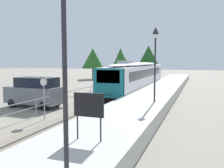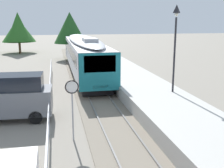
{
  "view_description": "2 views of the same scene",
  "coord_description": "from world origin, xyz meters",
  "px_view_note": "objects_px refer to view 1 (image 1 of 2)",
  "views": [
    {
      "loc": [
        7.38,
        -1.87,
        3.9
      ],
      "look_at": [
        0.0,
        18.43,
        1.8
      ],
      "focal_mm": 38.95,
      "sensor_mm": 36.0,
      "label": 1
    },
    {
      "loc": [
        -2.88,
        -0.58,
        5.38
      ],
      "look_at": [
        0.4,
        15.43,
        1.6
      ],
      "focal_mm": 44.94,
      "sensor_mm": 36.0,
      "label": 2
    }
  ],
  "objects_px": {
    "platform_lamp_mid_platform": "(155,50)",
    "speed_limit_sign": "(44,88)",
    "platform_notice_board": "(89,107)",
    "parked_van_grey": "(35,92)",
    "commuter_train": "(137,75)",
    "platform_lamp_near_end": "(64,30)"
  },
  "relations": [
    {
      "from": "commuter_train",
      "to": "parked_van_grey",
      "type": "height_order",
      "value": "commuter_train"
    },
    {
      "from": "platform_notice_board",
      "to": "speed_limit_sign",
      "type": "relative_size",
      "value": 0.64
    },
    {
      "from": "platform_lamp_near_end",
      "to": "parked_van_grey",
      "type": "xyz_separation_m",
      "value": [
        -9.86,
        11.61,
        -3.33
      ]
    },
    {
      "from": "commuter_train",
      "to": "parked_van_grey",
      "type": "distance_m",
      "value": 13.91
    },
    {
      "from": "commuter_train",
      "to": "platform_lamp_mid_platform",
      "type": "relative_size",
      "value": 3.82
    },
    {
      "from": "platform_lamp_mid_platform",
      "to": "speed_limit_sign",
      "type": "xyz_separation_m",
      "value": [
        -6.55,
        -4.06,
        -2.5
      ]
    },
    {
      "from": "platform_lamp_mid_platform",
      "to": "platform_lamp_near_end",
      "type": "bearing_deg",
      "value": -90.0
    },
    {
      "from": "speed_limit_sign",
      "to": "parked_van_grey",
      "type": "xyz_separation_m",
      "value": [
        -3.31,
        3.38,
        -0.83
      ]
    },
    {
      "from": "platform_lamp_mid_platform",
      "to": "parked_van_grey",
      "type": "height_order",
      "value": "platform_lamp_mid_platform"
    },
    {
      "from": "commuter_train",
      "to": "platform_notice_board",
      "type": "xyz_separation_m",
      "value": [
        3.51,
        -21.32,
        0.04
      ]
    },
    {
      "from": "platform_notice_board",
      "to": "speed_limit_sign",
      "type": "bearing_deg",
      "value": 137.73
    },
    {
      "from": "platform_notice_board",
      "to": "platform_lamp_mid_platform",
      "type": "bearing_deg",
      "value": 84.9
    },
    {
      "from": "platform_lamp_near_end",
      "to": "platform_lamp_mid_platform",
      "type": "relative_size",
      "value": 1.0
    },
    {
      "from": "commuter_train",
      "to": "platform_notice_board",
      "type": "bearing_deg",
      "value": -80.65
    },
    {
      "from": "commuter_train",
      "to": "platform_lamp_mid_platform",
      "type": "bearing_deg",
      "value": -70.21
    },
    {
      "from": "platform_lamp_near_end",
      "to": "parked_van_grey",
      "type": "distance_m",
      "value": 15.59
    },
    {
      "from": "platform_notice_board",
      "to": "speed_limit_sign",
      "type": "distance_m",
      "value": 7.74
    },
    {
      "from": "parked_van_grey",
      "to": "platform_lamp_near_end",
      "type": "bearing_deg",
      "value": -49.67
    },
    {
      "from": "commuter_train",
      "to": "parked_van_grey",
      "type": "xyz_separation_m",
      "value": [
        -5.52,
        -12.74,
        -0.85
      ]
    },
    {
      "from": "parked_van_grey",
      "to": "commuter_train",
      "type": "bearing_deg",
      "value": 66.56
    },
    {
      "from": "platform_lamp_mid_platform",
      "to": "platform_notice_board",
      "type": "bearing_deg",
      "value": -95.1
    },
    {
      "from": "commuter_train",
      "to": "speed_limit_sign",
      "type": "relative_size",
      "value": 7.29
    }
  ]
}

